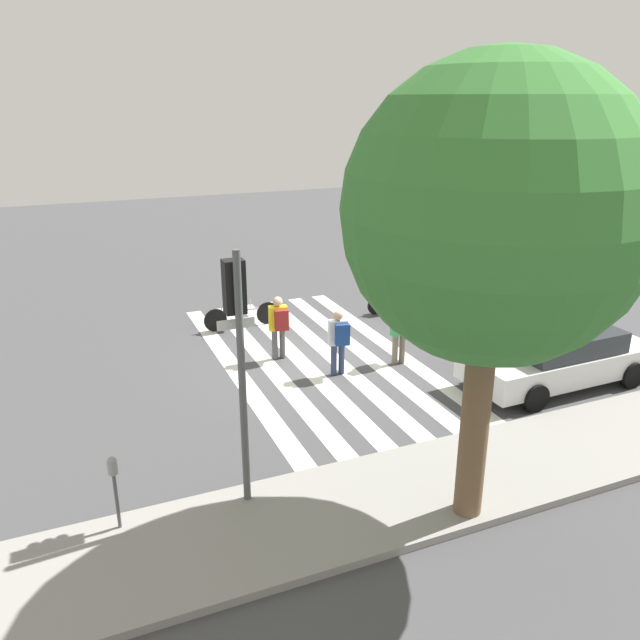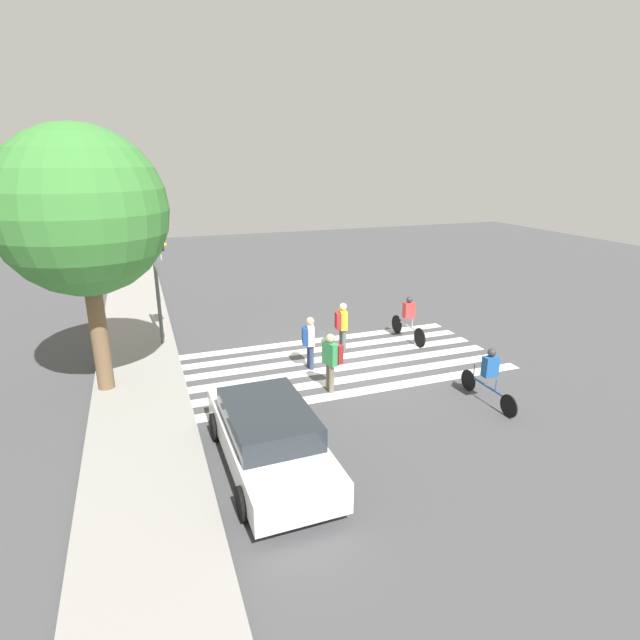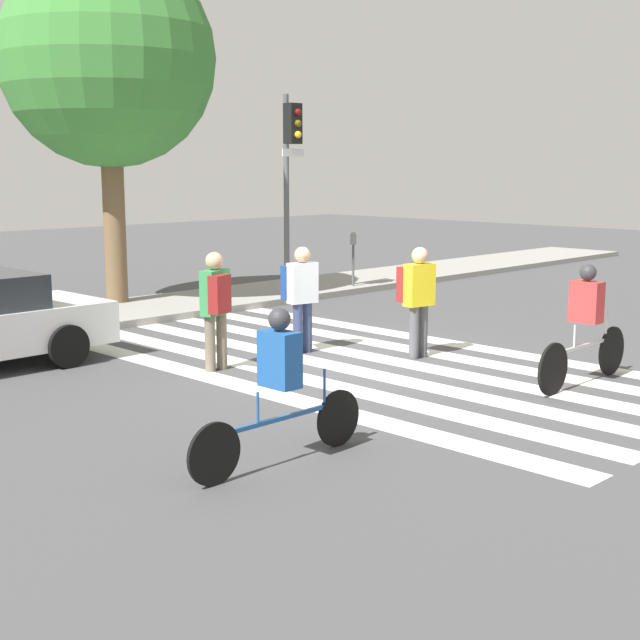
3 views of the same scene
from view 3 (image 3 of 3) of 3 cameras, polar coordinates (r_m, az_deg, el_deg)
name	(u,v)px [view 3 (image 3 of 3)]	position (r m, az deg, el deg)	size (l,w,h in m)	color
ground_plane	(363,363)	(13.34, 2.75, -2.78)	(60.00, 60.00, 0.00)	#444447
sidewalk_curb	(130,311)	(18.06, -12.08, 0.55)	(36.00, 2.50, 0.14)	gray
crosswalk_stripes	(363,363)	(13.34, 2.75, -2.77)	(4.80, 10.00, 0.01)	silver
traffic_light	(290,157)	(19.22, -1.91, 10.36)	(0.60, 0.50, 4.41)	#515456
parking_meter	(353,247)	(20.81, 2.14, 4.67)	(0.15, 0.15, 1.41)	#515456
street_tree	(108,60)	(18.84, -13.41, 15.88)	(4.29, 4.29, 7.16)	brown
pedestrian_child_with_backpack	(216,302)	(12.75, -6.67, 1.16)	(0.52, 0.49, 1.71)	#6B6051
pedestrian_adult_yellow_jacket	(417,293)	(13.65, 6.22, 1.71)	(0.50, 0.44, 1.70)	#4C4C51
pedestrian_adult_tall_backpack	(300,291)	(13.92, -1.27, 1.87)	(0.50, 0.45, 1.68)	navy
cyclist_near_curb	(586,321)	(12.39, 16.64, -0.07)	(2.30, 0.40, 1.63)	black
cyclist_mid_street	(280,380)	(8.68, -2.58, -3.84)	(2.26, 0.40, 1.57)	black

